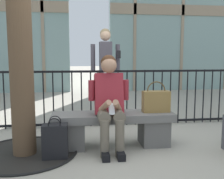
{
  "coord_description": "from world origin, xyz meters",
  "views": [
    {
      "loc": [
        -0.47,
        -3.34,
        1.19
      ],
      "look_at": [
        0.0,
        0.1,
        0.75
      ],
      "focal_mm": 41.77,
      "sensor_mm": 36.0,
      "label": 1
    }
  ],
  "objects_px": {
    "seated_person_with_phone": "(110,100)",
    "handbag_on_bench": "(156,101)",
    "bystander_at_railing": "(105,67)",
    "shopping_bag": "(55,141)",
    "stone_bench": "(113,126)"
  },
  "relations": [
    {
      "from": "bystander_at_railing",
      "to": "shopping_bag",
      "type": "bearing_deg",
      "value": -112.97
    },
    {
      "from": "seated_person_with_phone",
      "to": "bystander_at_railing",
      "type": "xyz_separation_m",
      "value": [
        0.14,
        1.69,
        0.35
      ]
    },
    {
      "from": "seated_person_with_phone",
      "to": "shopping_bag",
      "type": "distance_m",
      "value": 0.83
    },
    {
      "from": "seated_person_with_phone",
      "to": "bystander_at_railing",
      "type": "distance_m",
      "value": 1.74
    },
    {
      "from": "stone_bench",
      "to": "handbag_on_bench",
      "type": "height_order",
      "value": "handbag_on_bench"
    },
    {
      "from": "seated_person_with_phone",
      "to": "bystander_at_railing",
      "type": "height_order",
      "value": "bystander_at_railing"
    },
    {
      "from": "stone_bench",
      "to": "seated_person_with_phone",
      "type": "distance_m",
      "value": 0.41
    },
    {
      "from": "shopping_bag",
      "to": "seated_person_with_phone",
      "type": "bearing_deg",
      "value": 17.27
    },
    {
      "from": "seated_person_with_phone",
      "to": "stone_bench",
      "type": "bearing_deg",
      "value": 64.19
    },
    {
      "from": "handbag_on_bench",
      "to": "seated_person_with_phone",
      "type": "bearing_deg",
      "value": -169.53
    },
    {
      "from": "shopping_bag",
      "to": "bystander_at_railing",
      "type": "height_order",
      "value": "bystander_at_railing"
    },
    {
      "from": "seated_person_with_phone",
      "to": "handbag_on_bench",
      "type": "height_order",
      "value": "seated_person_with_phone"
    },
    {
      "from": "seated_person_with_phone",
      "to": "handbag_on_bench",
      "type": "xyz_separation_m",
      "value": [
        0.64,
        0.12,
        -0.05
      ]
    },
    {
      "from": "handbag_on_bench",
      "to": "bystander_at_railing",
      "type": "height_order",
      "value": "bystander_at_railing"
    },
    {
      "from": "seated_person_with_phone",
      "to": "handbag_on_bench",
      "type": "relative_size",
      "value": 2.93
    }
  ]
}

